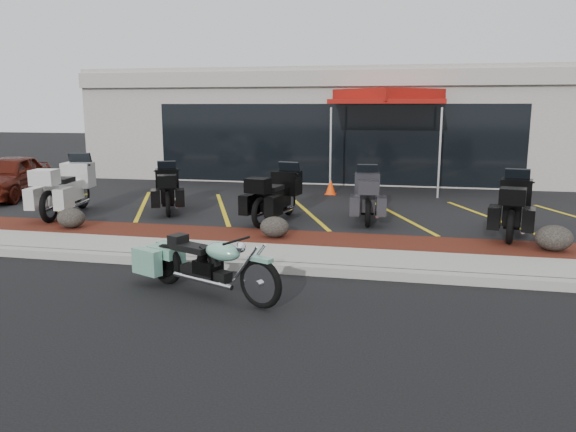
% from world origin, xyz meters
% --- Properties ---
extents(ground, '(90.00, 90.00, 0.00)m').
position_xyz_m(ground, '(0.00, 0.00, 0.00)').
color(ground, black).
rests_on(ground, ground).
extents(curb, '(24.00, 0.25, 0.15)m').
position_xyz_m(curb, '(0.00, 0.90, 0.07)').
color(curb, gray).
rests_on(curb, ground).
extents(sidewalk, '(24.00, 1.20, 0.15)m').
position_xyz_m(sidewalk, '(0.00, 1.60, 0.07)').
color(sidewalk, gray).
rests_on(sidewalk, ground).
extents(mulch_bed, '(24.00, 1.20, 0.16)m').
position_xyz_m(mulch_bed, '(0.00, 2.80, 0.08)').
color(mulch_bed, '#39140D').
rests_on(mulch_bed, ground).
extents(upper_lot, '(26.00, 9.60, 0.15)m').
position_xyz_m(upper_lot, '(0.00, 8.20, 0.07)').
color(upper_lot, black).
rests_on(upper_lot, ground).
extents(dealership_building, '(18.00, 8.16, 4.00)m').
position_xyz_m(dealership_building, '(0.00, 14.47, 2.01)').
color(dealership_building, gray).
rests_on(dealership_building, ground).
extents(boulder_left, '(0.60, 0.50, 0.43)m').
position_xyz_m(boulder_left, '(-4.60, 2.65, 0.37)').
color(boulder_left, black).
rests_on(boulder_left, mulch_bed).
extents(boulder_mid, '(0.58, 0.49, 0.41)m').
position_xyz_m(boulder_mid, '(-0.14, 2.70, 0.37)').
color(boulder_mid, black).
rests_on(boulder_mid, mulch_bed).
extents(boulder_right, '(0.66, 0.55, 0.47)m').
position_xyz_m(boulder_right, '(5.03, 2.71, 0.39)').
color(boulder_right, black).
rests_on(boulder_right, mulch_bed).
extents(hero_cruiser, '(2.70, 1.70, 0.94)m').
position_xyz_m(hero_cruiser, '(0.51, -0.84, 0.47)').
color(hero_cruiser, '#73B49A').
rests_on(hero_cruiser, ground).
extents(touring_white, '(1.30, 2.57, 1.43)m').
position_xyz_m(touring_white, '(-5.67, 4.81, 0.86)').
color(touring_white, silver).
rests_on(touring_white, upper_lot).
extents(touring_black_front, '(1.55, 2.19, 1.19)m').
position_xyz_m(touring_black_front, '(-3.68, 5.58, 0.75)').
color(touring_black_front, black).
rests_on(touring_black_front, upper_lot).
extents(touring_black_mid, '(1.24, 2.33, 1.29)m').
position_xyz_m(touring_black_mid, '(-0.35, 5.08, 0.79)').
color(touring_black_mid, black).
rests_on(touring_black_mid, upper_lot).
extents(touring_grey, '(0.98, 2.16, 1.22)m').
position_xyz_m(touring_grey, '(1.46, 5.59, 0.76)').
color(touring_grey, '#2C2C30').
rests_on(touring_grey, upper_lot).
extents(touring_black_rear, '(1.29, 2.33, 1.28)m').
position_xyz_m(touring_black_rear, '(4.68, 4.67, 0.79)').
color(touring_black_rear, black).
rests_on(touring_black_rear, upper_lot).
extents(parked_car, '(2.23, 3.80, 1.21)m').
position_xyz_m(parked_car, '(-8.71, 5.95, 0.76)').
color(parked_car, '#4C130A').
rests_on(parked_car, upper_lot).
extents(traffic_cone, '(0.31, 0.31, 0.48)m').
position_xyz_m(traffic_cone, '(0.20, 8.48, 0.39)').
color(traffic_cone, '#FB4108').
rests_on(traffic_cone, upper_lot).
extents(popup_canopy, '(4.24, 4.24, 3.09)m').
position_xyz_m(popup_canopy, '(1.73, 10.02, 2.96)').
color(popup_canopy, silver).
rests_on(popup_canopy, upper_lot).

